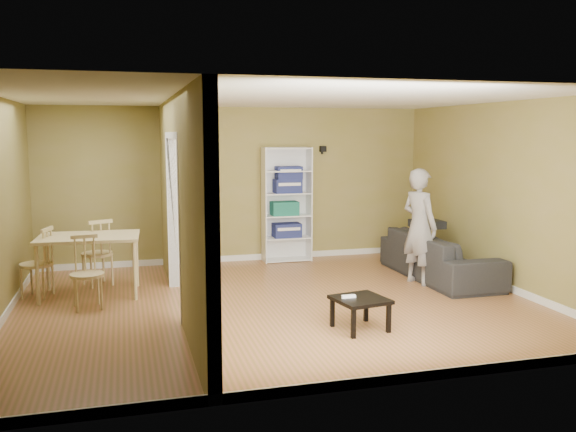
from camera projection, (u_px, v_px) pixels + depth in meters
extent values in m
plane|color=#A56442|center=(277.00, 303.00, 7.81)|extent=(6.50, 6.50, 0.00)
plane|color=white|center=(277.00, 98.00, 7.46)|extent=(6.50, 6.50, 0.00)
plane|color=olive|center=(237.00, 185.00, 10.26)|extent=(6.50, 0.00, 6.50)
plane|color=olive|center=(358.00, 239.00, 5.00)|extent=(6.50, 0.00, 6.50)
plane|color=olive|center=(503.00, 196.00, 8.47)|extent=(0.00, 5.50, 5.50)
cube|color=black|center=(323.00, 149.00, 10.51)|extent=(0.10, 0.10, 0.10)
imported|color=black|center=(440.00, 249.00, 9.13)|extent=(2.33, 1.00, 0.89)
imported|color=slate|center=(420.00, 216.00, 8.74)|extent=(0.85, 0.75, 1.96)
cube|color=white|center=(264.00, 205.00, 10.23)|extent=(0.02, 0.36, 1.94)
cube|color=white|center=(309.00, 204.00, 10.44)|extent=(0.02, 0.36, 1.94)
cube|color=white|center=(284.00, 203.00, 10.49)|extent=(0.81, 0.02, 1.94)
cube|color=white|center=(287.00, 259.00, 10.46)|extent=(0.77, 0.36, 0.02)
cube|color=white|center=(287.00, 238.00, 10.41)|extent=(0.77, 0.36, 0.02)
cube|color=white|center=(287.00, 216.00, 10.36)|extent=(0.77, 0.36, 0.02)
cube|color=white|center=(287.00, 193.00, 10.31)|extent=(0.77, 0.36, 0.02)
cube|color=white|center=(287.00, 171.00, 10.26)|extent=(0.77, 0.36, 0.02)
cube|color=white|center=(287.00, 148.00, 10.21)|extent=(0.77, 0.36, 0.02)
cube|color=#1C2449|center=(287.00, 230.00, 10.39)|extent=(0.46, 0.30, 0.24)
cube|color=#0C5F5A|center=(284.00, 208.00, 10.33)|extent=(0.45, 0.29, 0.23)
cube|color=navy|center=(287.00, 186.00, 10.29)|extent=(0.45, 0.29, 0.23)
cube|color=#141256|center=(289.00, 174.00, 10.27)|extent=(0.43, 0.28, 0.22)
cube|color=black|center=(360.00, 300.00, 6.73)|extent=(0.54, 0.54, 0.04)
cube|color=black|center=(348.00, 323.00, 6.48)|extent=(0.05, 0.05, 0.32)
cube|color=black|center=(387.00, 320.00, 6.60)|extent=(0.05, 0.05, 0.32)
cube|color=black|center=(334.00, 311.00, 6.91)|extent=(0.05, 0.05, 0.32)
cube|color=black|center=(371.00, 308.00, 7.03)|extent=(0.05, 0.05, 0.32)
cube|color=white|center=(349.00, 296.00, 6.73)|extent=(0.16, 0.04, 0.03)
cube|color=#D4B58B|center=(89.00, 237.00, 8.11)|extent=(1.30, 0.87, 0.04)
cylinder|color=#D4B58B|center=(39.00, 276.00, 7.65)|extent=(0.05, 0.05, 0.77)
cylinder|color=#D4B58B|center=(136.00, 270.00, 7.96)|extent=(0.05, 0.05, 0.77)
cylinder|color=#D4B58B|center=(46.00, 264.00, 8.37)|extent=(0.05, 0.05, 0.77)
cylinder|color=#D4B58B|center=(135.00, 259.00, 8.68)|extent=(0.05, 0.05, 0.77)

